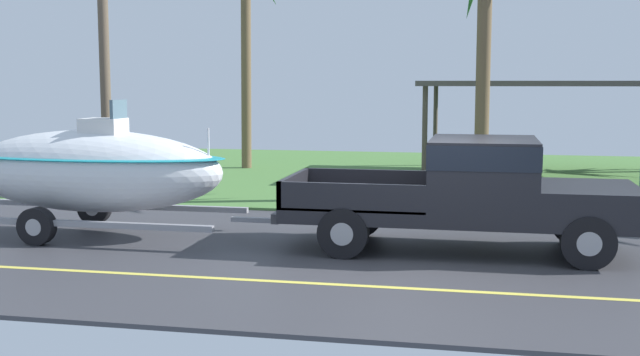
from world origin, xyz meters
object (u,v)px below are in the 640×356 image
object	(u,v)px
boat_on_trailer	(91,170)
pickup_truck_towing	(481,189)
carport_awning	(546,85)
utility_pole	(104,32)

from	to	relation	value
boat_on_trailer	pickup_truck_towing	bearing A→B (deg)	0.00
carport_awning	boat_on_trailer	bearing A→B (deg)	-129.44
utility_pole	carport_awning	bearing A→B (deg)	31.14
pickup_truck_towing	utility_pole	size ratio (longest dim) A/B	0.78
boat_on_trailer	utility_pole	bearing A→B (deg)	113.18
boat_on_trailer	utility_pole	xyz separation A→B (m)	(-1.78, 4.16, 2.70)
boat_on_trailer	utility_pole	world-z (taller)	utility_pole
boat_on_trailer	carport_awning	xyz separation A→B (m)	(8.57, 10.42, 1.47)
carport_awning	utility_pole	world-z (taller)	utility_pole
boat_on_trailer	carport_awning	world-z (taller)	carport_awning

